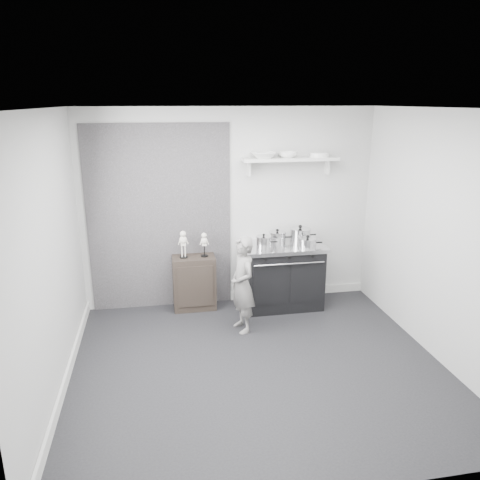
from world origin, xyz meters
name	(u,v)px	position (x,y,z in m)	size (l,w,h in m)	color
ground	(257,365)	(0.00, 0.00, 0.00)	(4.00, 4.00, 0.00)	black
room_shell	(247,216)	(-0.09, 0.15, 1.64)	(4.02, 3.62, 2.71)	#BBBBB9
wall_shelf	(290,160)	(0.80, 1.68, 2.01)	(1.30, 0.26, 0.24)	silver
stove	(282,275)	(0.67, 1.48, 0.45)	(1.11, 0.69, 0.89)	black
side_cabinet	(194,283)	(-0.53, 1.61, 0.37)	(0.57, 0.33, 0.75)	black
child	(243,285)	(0.00, 0.85, 0.61)	(0.44, 0.29, 1.21)	slate
pot_front_left	(264,242)	(0.39, 1.40, 0.97)	(0.29, 0.20, 0.19)	silver
pot_back_left	(277,237)	(0.63, 1.60, 0.97)	(0.32, 0.24, 0.20)	silver
pot_back_right	(300,235)	(0.95, 1.60, 0.98)	(0.38, 0.29, 0.23)	silver
pot_front_right	(307,243)	(0.97, 1.32, 0.95)	(0.33, 0.24, 0.17)	silver
skeleton_full	(183,242)	(-0.66, 1.61, 0.96)	(0.12, 0.08, 0.43)	silver
skeleton_torso	(204,243)	(-0.38, 1.61, 0.93)	(0.11, 0.07, 0.38)	silver
bowl_large	(263,155)	(0.43, 1.67, 2.08)	(0.33, 0.33, 0.08)	white
bowl_small	(288,155)	(0.76, 1.67, 2.08)	(0.25, 0.25, 0.08)	white
plate_stack	(319,155)	(1.20, 1.67, 2.07)	(0.26, 0.26, 0.06)	white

